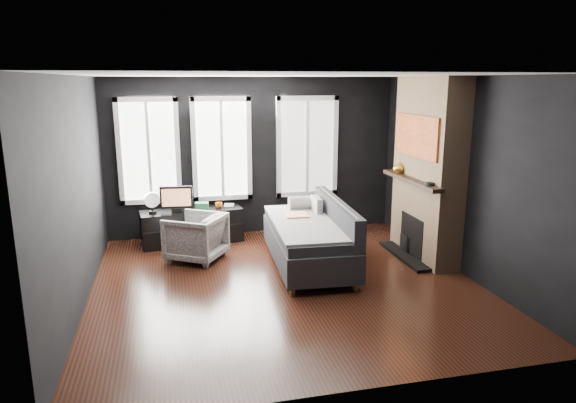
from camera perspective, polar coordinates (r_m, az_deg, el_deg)
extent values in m
plane|color=black|center=(6.92, -0.24, -9.10)|extent=(5.00, 5.00, 0.00)
plane|color=white|center=(6.39, -0.27, 13.87)|extent=(5.00, 5.00, 0.00)
cube|color=black|center=(8.94, -3.85, 5.00)|extent=(5.00, 0.02, 2.70)
cube|color=black|center=(6.46, -22.44, 0.79)|extent=(0.02, 5.00, 2.70)
cube|color=black|center=(7.48, 18.78, 2.68)|extent=(0.02, 5.00, 2.70)
cube|color=gray|center=(7.93, 3.16, -0.90)|extent=(0.10, 0.40, 0.40)
imported|color=white|center=(7.80, -10.21, -3.67)|extent=(0.99, 1.01, 0.77)
imported|color=orange|center=(8.64, -7.71, -0.29)|extent=(0.14, 0.13, 0.12)
imported|color=tan|center=(8.75, -7.15, 0.26)|extent=(0.17, 0.05, 0.23)
cube|color=#2D7242|center=(8.57, -9.55, -0.49)|extent=(0.23, 0.16, 0.12)
imported|color=yellow|center=(8.18, 12.23, 3.74)|extent=(0.21, 0.22, 0.18)
cylinder|color=black|center=(7.31, 15.52, 1.88)|extent=(0.13, 0.13, 0.04)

